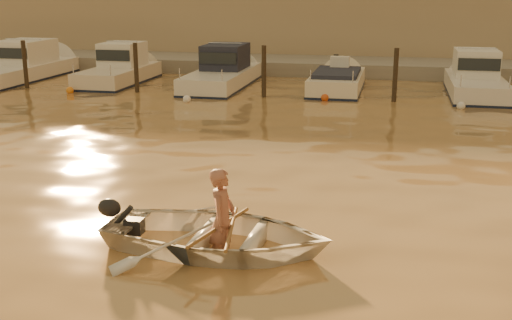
% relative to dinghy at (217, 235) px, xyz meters
% --- Properties ---
extents(ground_plane, '(160.00, 160.00, 0.00)m').
position_rel_dinghy_xyz_m(ground_plane, '(-2.10, 1.10, -0.27)').
color(ground_plane, olive).
rests_on(ground_plane, ground).
extents(dinghy, '(3.91, 2.86, 0.79)m').
position_rel_dinghy_xyz_m(dinghy, '(0.00, 0.00, 0.00)').
color(dinghy, silver).
rests_on(dinghy, ground_plane).
extents(person, '(0.43, 0.64, 1.71)m').
position_rel_dinghy_xyz_m(person, '(0.10, -0.00, 0.28)').
color(person, '#9A5E4D').
rests_on(person, dinghy).
extents(outboard_motor, '(0.91, 0.43, 0.70)m').
position_rel_dinghy_xyz_m(outboard_motor, '(-1.50, 0.06, 0.01)').
color(outboard_motor, black).
rests_on(outboard_motor, dinghy).
extents(oar_port, '(0.42, 2.08, 0.13)m').
position_rel_dinghy_xyz_m(oar_port, '(0.25, -0.01, 0.15)').
color(oar_port, brown).
rests_on(oar_port, dinghy).
extents(oar_starboard, '(0.50, 2.07, 0.13)m').
position_rel_dinghy_xyz_m(oar_starboard, '(0.05, -0.00, 0.15)').
color(oar_starboard, brown).
rests_on(oar_starboard, dinghy).
extents(moored_boat_0, '(2.55, 8.01, 1.75)m').
position_rel_dinghy_xyz_m(moored_boat_0, '(-14.40, 17.10, 0.35)').
color(moored_boat_0, silver).
rests_on(moored_boat_0, ground_plane).
extents(moored_boat_1, '(2.04, 6.16, 1.75)m').
position_rel_dinghy_xyz_m(moored_boat_1, '(-9.38, 17.10, 0.35)').
color(moored_boat_1, beige).
rests_on(moored_boat_1, ground_plane).
extents(moored_boat_2, '(2.12, 7.15, 1.75)m').
position_rel_dinghy_xyz_m(moored_boat_2, '(-4.61, 17.10, 0.35)').
color(moored_boat_2, silver).
rests_on(moored_boat_2, ground_plane).
extents(moored_boat_3, '(2.00, 5.80, 0.95)m').
position_rel_dinghy_xyz_m(moored_boat_3, '(0.35, 17.10, -0.05)').
color(moored_boat_3, '#ECDFC6').
rests_on(moored_boat_3, ground_plane).
extents(moored_boat_4, '(2.07, 6.43, 1.75)m').
position_rel_dinghy_xyz_m(moored_boat_4, '(5.84, 17.10, 0.35)').
color(moored_boat_4, silver).
rests_on(moored_boat_4, ground_plane).
extents(piling_0, '(0.18, 0.18, 2.20)m').
position_rel_dinghy_xyz_m(piling_0, '(-12.60, 14.90, 0.63)').
color(piling_0, '#2D2319').
rests_on(piling_0, ground_plane).
extents(piling_1, '(0.18, 0.18, 2.20)m').
position_rel_dinghy_xyz_m(piling_1, '(-7.60, 14.90, 0.63)').
color(piling_1, '#2D2319').
rests_on(piling_1, ground_plane).
extents(piling_2, '(0.18, 0.18, 2.20)m').
position_rel_dinghy_xyz_m(piling_2, '(-2.30, 14.90, 0.63)').
color(piling_2, '#2D2319').
rests_on(piling_2, ground_plane).
extents(piling_3, '(0.18, 0.18, 2.20)m').
position_rel_dinghy_xyz_m(piling_3, '(2.70, 14.90, 0.63)').
color(piling_3, '#2D2319').
rests_on(piling_3, ground_plane).
extents(fender_b, '(0.30, 0.30, 0.30)m').
position_rel_dinghy_xyz_m(fender_b, '(-10.21, 14.15, -0.17)').
color(fender_b, orange).
rests_on(fender_b, ground_plane).
extents(fender_c, '(0.30, 0.30, 0.30)m').
position_rel_dinghy_xyz_m(fender_c, '(-4.90, 13.18, -0.17)').
color(fender_c, white).
rests_on(fender_c, ground_plane).
extents(fender_d, '(0.30, 0.30, 0.30)m').
position_rel_dinghy_xyz_m(fender_d, '(0.13, 14.63, -0.17)').
color(fender_d, '#C64A17').
rests_on(fender_d, ground_plane).
extents(fender_e, '(0.30, 0.30, 0.30)m').
position_rel_dinghy_xyz_m(fender_e, '(5.04, 13.94, -0.17)').
color(fender_e, silver).
rests_on(fender_e, ground_plane).
extents(quay, '(52.00, 4.00, 1.00)m').
position_rel_dinghy_xyz_m(quay, '(-2.10, 22.60, -0.12)').
color(quay, gray).
rests_on(quay, ground_plane).
extents(waterfront_building, '(46.00, 7.00, 4.80)m').
position_rel_dinghy_xyz_m(waterfront_building, '(-2.10, 28.10, 2.13)').
color(waterfront_building, '#9E8466').
rests_on(waterfront_building, quay).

